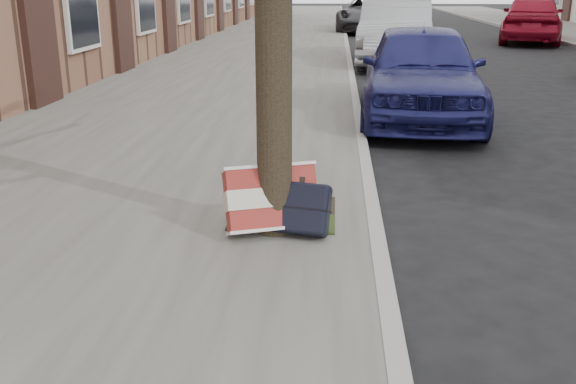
# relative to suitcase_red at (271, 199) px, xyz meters

# --- Properties ---
(near_sidewalk) EXTENTS (5.00, 70.00, 0.12)m
(near_sidewalk) POSITION_rel_suitcase_red_xyz_m (-1.64, 14.21, -0.33)
(near_sidewalk) COLOR slate
(near_sidewalk) RESTS_ON ground
(dirt_patch) EXTENTS (0.85, 0.85, 0.02)m
(dirt_patch) POSITION_rel_suitcase_red_xyz_m (0.06, 0.41, -0.26)
(dirt_patch) COLOR black
(dirt_patch) RESTS_ON near_sidewalk
(suitcase_red) EXTENTS (0.78, 0.58, 0.53)m
(suitcase_red) POSITION_rel_suitcase_red_xyz_m (0.00, 0.00, 0.00)
(suitcase_red) COLOR maroon
(suitcase_red) RESTS_ON near_sidewalk
(suitcase_navy) EXTENTS (0.60, 0.43, 0.43)m
(suitcase_navy) POSITION_rel_suitcase_red_xyz_m (0.17, -0.03, -0.05)
(suitcase_navy) COLOR black
(suitcase_navy) RESTS_ON near_sidewalk
(car_near_front) EXTENTS (1.96, 4.27, 1.42)m
(car_near_front) POSITION_rel_suitcase_red_xyz_m (1.72, 4.99, 0.32)
(car_near_front) COLOR #1A1A53
(car_near_front) RESTS_ON ground
(car_near_mid) EXTENTS (2.11, 4.90, 1.57)m
(car_near_mid) POSITION_rel_suitcase_red_xyz_m (1.93, 11.83, 0.40)
(car_near_mid) COLOR #A1A4A9
(car_near_mid) RESTS_ON ground
(car_near_back) EXTENTS (2.95, 5.32, 1.41)m
(car_near_back) POSITION_rel_suitcase_red_xyz_m (1.83, 22.42, 0.32)
(car_near_back) COLOR #343438
(car_near_back) RESTS_ON ground
(car_far_back) EXTENTS (3.11, 5.04, 1.60)m
(car_far_back) POSITION_rel_suitcase_red_xyz_m (6.97, 18.01, 0.41)
(car_far_back) COLOR maroon
(car_far_back) RESTS_ON ground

